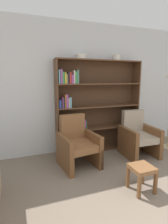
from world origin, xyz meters
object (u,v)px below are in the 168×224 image
at_px(bowl_stoneware, 117,57).
at_px(armchair_leather, 77,144).
at_px(armchair_cushioned, 138,136).
at_px(bowl_terracotta, 81,56).
at_px(footstool, 142,171).
at_px(bookshelf, 92,108).

height_order(bowl_stoneware, armchair_leather, bowl_stoneware).
distance_m(armchair_leather, armchair_cushioned, 1.33).
xyz_separation_m(armchair_leather, armchair_cushioned, (1.33, 0.00, 0.00)).
relative_size(bowl_terracotta, armchair_cushioned, 0.25).
height_order(bowl_stoneware, footstool, bowl_stoneware).
xyz_separation_m(armchair_cushioned, footstool, (-0.71, -1.06, -0.10)).
bearing_deg(armchair_leather, bowl_terracotta, -123.25).
height_order(bowl_terracotta, armchair_leather, bowl_terracotta).
xyz_separation_m(bowl_terracotta, bowl_stoneware, (0.82, -0.00, 0.02)).
bearing_deg(armchair_cushioned, armchair_leather, 2.00).
distance_m(bookshelf, armchair_leather, 0.94).
relative_size(bookshelf, armchair_cushioned, 2.14).
height_order(bowl_terracotta, armchair_cushioned, bowl_terracotta).
height_order(bowl_stoneware, armchair_cushioned, bowl_stoneware).
height_order(bowl_terracotta, footstool, bowl_terracotta).
height_order(bookshelf, bowl_terracotta, bowl_terracotta).
relative_size(armchair_leather, armchair_cushioned, 1.00).
xyz_separation_m(bookshelf, armchair_leather, (-0.51, -0.55, -0.57)).
bearing_deg(armchair_leather, footstool, 112.76).
bearing_deg(armchair_cushioned, bookshelf, -31.70).
height_order(armchair_cushioned, footstool, armchair_cushioned).
bearing_deg(bookshelf, armchair_leather, -132.43).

